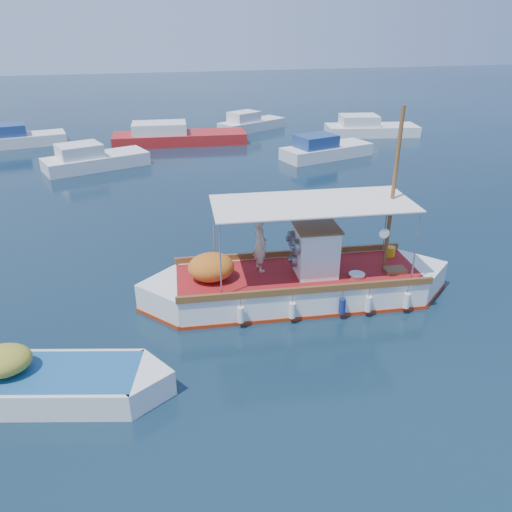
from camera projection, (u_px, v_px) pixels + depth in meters
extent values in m
plane|color=black|center=(289.00, 293.00, 17.09)|extent=(160.00, 160.00, 0.00)
cube|color=white|center=(298.00, 288.00, 16.65)|extent=(8.11, 3.25, 1.16)
cube|color=white|center=(178.00, 298.00, 16.09)|extent=(2.64, 2.64, 1.16)
cube|color=white|center=(410.00, 280.00, 17.21)|extent=(2.64, 2.64, 1.16)
cube|color=#9A2A0E|center=(297.00, 298.00, 16.80)|extent=(8.23, 3.35, 0.19)
cube|color=maroon|center=(298.00, 274.00, 16.41)|extent=(8.10, 3.04, 0.06)
cube|color=brown|center=(290.00, 253.00, 17.54)|extent=(8.02, 0.73, 0.21)
cube|color=brown|center=(309.00, 290.00, 15.17)|extent=(8.02, 0.73, 0.21)
cube|color=white|center=(315.00, 250.00, 16.14)|extent=(1.37, 1.47, 1.59)
cube|color=brown|center=(316.00, 227.00, 15.78)|extent=(1.49, 1.58, 0.06)
cylinder|color=slate|center=(297.00, 247.00, 15.60)|extent=(0.27, 0.55, 0.53)
cylinder|color=slate|center=(292.00, 238.00, 16.20)|extent=(0.27, 0.55, 0.53)
cylinder|color=slate|center=(294.00, 259.00, 16.15)|extent=(0.27, 0.55, 0.53)
cylinder|color=brown|center=(393.00, 192.00, 15.68)|extent=(0.14, 0.14, 5.29)
cylinder|color=brown|center=(366.00, 206.00, 15.75)|extent=(1.90, 0.23, 0.08)
cylinder|color=silver|center=(214.00, 231.00, 16.55)|extent=(0.05, 0.05, 2.38)
cylinder|color=silver|center=(220.00, 262.00, 14.48)|extent=(0.05, 0.05, 2.38)
cylinder|color=silver|center=(386.00, 221.00, 17.41)|extent=(0.05, 0.05, 2.38)
cylinder|color=silver|center=(416.00, 248.00, 15.33)|extent=(0.05, 0.05, 2.38)
cube|color=silver|center=(313.00, 203.00, 15.42)|extent=(6.42, 3.02, 0.04)
ellipsoid|color=#CE661E|center=(211.00, 267.00, 15.81)|extent=(1.57, 1.37, 0.89)
cube|color=gold|center=(334.00, 257.00, 17.02)|extent=(0.28, 0.21, 0.42)
cylinder|color=gold|center=(391.00, 252.00, 17.48)|extent=(0.34, 0.34, 0.36)
cube|color=brown|center=(395.00, 270.00, 16.45)|extent=(0.72, 0.53, 0.13)
cylinder|color=#B2B2B2|center=(357.00, 275.00, 16.11)|extent=(0.57, 0.57, 0.13)
cylinder|color=white|center=(384.00, 233.00, 15.00)|extent=(0.32, 0.06, 0.32)
cylinder|color=white|center=(241.00, 315.00, 14.99)|extent=(0.23, 0.23, 0.51)
cylinder|color=navy|center=(342.00, 306.00, 15.44)|extent=(0.23, 0.23, 0.51)
cylinder|color=white|center=(407.00, 300.00, 15.74)|extent=(0.23, 0.23, 0.51)
imported|color=#BDB79D|center=(260.00, 244.00, 16.21)|extent=(0.57, 0.75, 1.87)
cube|color=white|center=(43.00, 387.00, 12.37)|extent=(5.06, 2.89, 0.93)
cube|color=white|center=(139.00, 386.00, 12.38)|extent=(1.81, 1.81, 0.93)
cube|color=#1D5186|center=(40.00, 373.00, 12.17)|extent=(5.01, 2.69, 0.05)
ellipsoid|color=#A69D2F|center=(3.00, 361.00, 12.01)|extent=(1.58, 1.40, 0.68)
cube|color=silver|center=(96.00, 163.00, 31.42)|extent=(6.71, 4.43, 1.00)
cube|color=silver|center=(79.00, 151.00, 30.56)|extent=(3.06, 2.78, 0.80)
cube|color=#A91D1C|center=(180.00, 139.00, 37.53)|extent=(9.96, 3.45, 1.00)
cube|color=silver|center=(159.00, 128.00, 36.92)|extent=(4.07, 2.64, 0.80)
cube|color=silver|center=(327.00, 153.00, 33.77)|extent=(6.68, 3.91, 1.00)
cube|color=navy|center=(316.00, 141.00, 32.96)|extent=(2.95, 2.51, 0.80)
cube|color=silver|center=(371.00, 131.00, 40.18)|extent=(7.57, 3.76, 1.00)
cube|color=silver|center=(359.00, 120.00, 39.73)|extent=(3.22, 2.66, 0.80)
cube|color=silver|center=(24.00, 141.00, 36.98)|extent=(6.21, 3.41, 1.00)
cube|color=navy|center=(8.00, 130.00, 36.26)|extent=(2.69, 2.38, 0.80)
cube|color=silver|center=(252.00, 126.00, 42.10)|extent=(6.15, 4.54, 1.00)
cube|color=silver|center=(244.00, 117.00, 41.18)|extent=(2.88, 2.61, 0.80)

